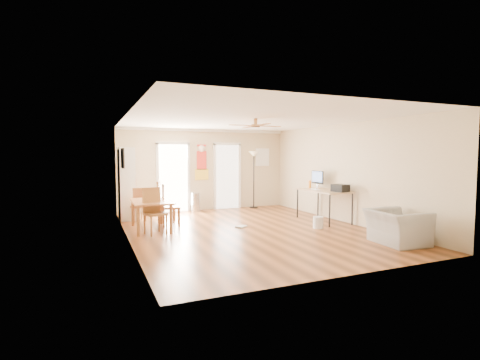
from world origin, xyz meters
name	(u,v)px	position (x,y,z in m)	size (l,w,h in m)	color
floor	(250,230)	(0.00, 0.00, 0.00)	(7.00, 7.00, 0.00)	brown
ceiling	(250,119)	(0.00, 0.00, 2.60)	(5.50, 7.00, 0.00)	silver
wall_back	(205,170)	(0.00, 3.50, 1.30)	(5.50, 0.04, 2.60)	beige
wall_front	(350,188)	(0.00, -3.50, 1.30)	(5.50, 0.04, 2.60)	beige
wall_left	(128,178)	(-2.75, 0.00, 1.30)	(0.04, 7.00, 2.60)	beige
wall_right	(345,173)	(2.75, 0.00, 1.30)	(0.04, 7.00, 2.60)	beige
crown_molding	(250,121)	(0.00, 0.00, 2.56)	(5.50, 7.00, 0.08)	white
kitchen_doorway	(173,178)	(-1.05, 3.48, 1.05)	(0.90, 0.10, 2.10)	white
bathroom_doorway	(227,177)	(0.75, 3.48, 1.05)	(0.80, 0.10, 2.10)	white
wall_decal	(202,162)	(-0.13, 3.48, 1.55)	(0.46, 0.03, 1.10)	red
ac_grille	(262,157)	(2.05, 3.47, 1.70)	(0.50, 0.04, 0.60)	white
framed_poster	(123,158)	(-2.73, 1.40, 1.70)	(0.04, 0.66, 0.48)	black
ceiling_fan	(256,126)	(0.00, -0.30, 2.43)	(1.24, 1.24, 0.20)	#593819
bookshelf	(126,183)	(-2.53, 2.67, 0.99)	(0.40, 0.89, 1.98)	silver
dining_table	(151,215)	(-2.15, 0.96, 0.35)	(0.83, 1.39, 0.69)	#985C31
dining_chair_right_a	(167,202)	(-1.60, 1.81, 0.54)	(0.44, 0.44, 1.07)	olive
dining_chair_right_b	(171,205)	(-1.60, 1.24, 0.52)	(0.43, 0.43, 1.05)	#A96736
dining_chair_near	(155,211)	(-2.13, 0.44, 0.51)	(0.42, 0.42, 1.03)	#AA7336
dining_chair_far	(138,204)	(-2.30, 2.22, 0.45)	(0.37, 0.37, 0.90)	#A25D34
trash_can	(196,202)	(-0.42, 3.18, 0.30)	(0.27, 0.27, 0.59)	#B5B5B8
torchiere_lamp	(254,180)	(1.61, 3.22, 0.95)	(0.36, 0.36, 1.90)	black
computer_desk	(323,206)	(2.31, 0.31, 0.42)	(0.78, 1.56, 0.83)	tan
imac	(317,180)	(2.47, 0.82, 1.08)	(0.07, 0.53, 0.49)	black
keyboard	(315,189)	(2.20, 0.53, 0.84)	(0.12, 0.38, 0.01)	white
printer	(340,188)	(2.45, -0.21, 0.93)	(0.32, 0.37, 0.19)	black
orange_bottle	(310,184)	(2.30, 0.94, 0.94)	(0.07, 0.07, 0.22)	orange
wastebasket_a	(318,222)	(1.61, -0.46, 0.14)	(0.25, 0.25, 0.28)	silver
floor_cloth	(241,227)	(-0.07, 0.37, 0.02)	(0.25, 0.20, 0.04)	#AAAAA4
armchair	(397,227)	(2.15, -2.35, 0.34)	(1.04, 0.91, 0.68)	gray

